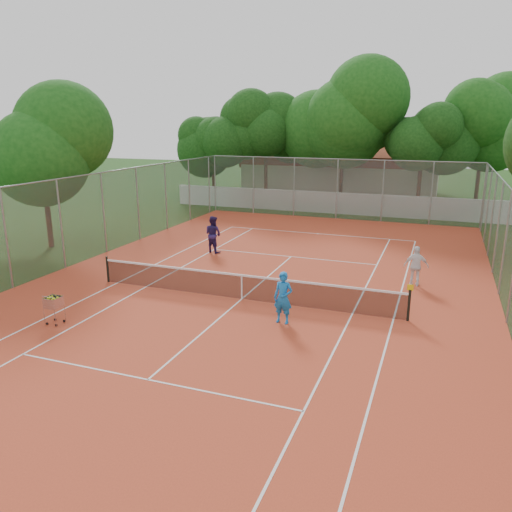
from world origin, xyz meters
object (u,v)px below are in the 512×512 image
(player_far_left, at_px, (213,234))
(ball_hopper, at_px, (54,309))
(player_near, at_px, (283,298))
(player_far_right, at_px, (416,266))
(clubhouse, at_px, (342,170))
(tennis_net, at_px, (242,287))

(player_far_left, height_order, ball_hopper, player_far_left)
(player_near, height_order, player_far_right, player_near)
(player_far_right, bearing_deg, ball_hopper, 33.45)
(clubhouse, relative_size, ball_hopper, 16.19)
(tennis_net, relative_size, clubhouse, 0.72)
(player_far_right, height_order, ball_hopper, player_far_right)
(player_far_left, bearing_deg, clubhouse, -78.06)
(player_far_left, height_order, player_far_right, player_far_left)
(clubhouse, height_order, player_far_left, clubhouse)
(tennis_net, bearing_deg, player_far_left, 123.77)
(tennis_net, xyz_separation_m, player_near, (2.10, -1.60, 0.37))
(player_far_right, bearing_deg, player_near, 51.26)
(tennis_net, xyz_separation_m, player_far_right, (5.92, 3.90, 0.32))
(tennis_net, xyz_separation_m, player_far_left, (-3.93, 5.88, 0.43))
(clubhouse, distance_m, player_near, 30.90)
(tennis_net, relative_size, ball_hopper, 11.73)
(player_far_right, distance_m, ball_hopper, 13.52)
(player_near, relative_size, player_far_left, 0.93)
(player_far_right, bearing_deg, tennis_net, 29.45)
(ball_hopper, bearing_deg, player_far_left, 98.02)
(player_near, distance_m, player_far_left, 9.61)
(player_near, bearing_deg, tennis_net, 146.05)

